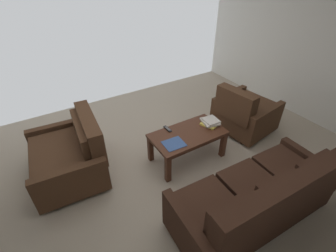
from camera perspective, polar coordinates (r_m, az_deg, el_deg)
name	(u,v)px	position (r m, az deg, el deg)	size (l,w,h in m)	color
ground_plane	(167,165)	(3.60, -0.26, -9.33)	(5.97, 4.90, 0.01)	tan
wall_left	(317,40)	(4.98, 32.01, 16.95)	(0.12, 4.90, 2.77)	silver
sofa_main	(258,199)	(2.88, 20.71, -16.00)	(1.91, 0.87, 0.90)	black
loveseat_near	(71,154)	(3.50, -22.07, -6.23)	(0.98, 1.20, 0.86)	black
coffee_table	(188,137)	(3.48, 4.73, -2.67)	(1.07, 0.58, 0.46)	#4C2819
armchair_side	(244,113)	(4.29, 17.64, 3.04)	(0.98, 0.97, 0.87)	black
book_stack	(210,122)	(3.66, 10.10, 1.00)	(0.31, 0.31, 0.08)	#E0CC4C
tv_remote	(168,129)	(3.49, -0.10, -0.69)	(0.05, 0.16, 0.02)	black
loose_magazine	(174,144)	(3.23, 1.42, -4.26)	(0.24, 0.28, 0.01)	#385693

